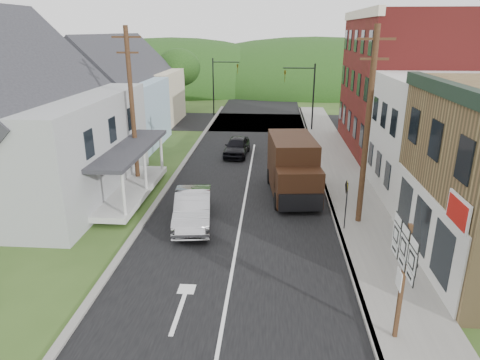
% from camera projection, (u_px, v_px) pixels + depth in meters
% --- Properties ---
extents(ground, '(120.00, 120.00, 0.00)m').
position_uv_depth(ground, '(235.00, 255.00, 17.57)').
color(ground, '#2D4719').
rests_on(ground, ground).
extents(road, '(9.00, 90.00, 0.02)m').
position_uv_depth(road, '(249.00, 177.00, 26.97)').
color(road, black).
rests_on(road, ground).
extents(cross_road, '(60.00, 9.00, 0.02)m').
position_uv_depth(cross_road, '(259.00, 122.00, 42.97)').
color(cross_road, black).
rests_on(cross_road, ground).
extents(sidewalk_right, '(2.80, 55.00, 0.15)m').
position_uv_depth(sidewalk_right, '(349.00, 189.00, 24.64)').
color(sidewalk_right, slate).
rests_on(sidewalk_right, ground).
extents(curb_right, '(0.20, 55.00, 0.15)m').
position_uv_depth(curb_right, '(325.00, 189.00, 24.74)').
color(curb_right, slate).
rests_on(curb_right, ground).
extents(curb_left, '(0.30, 55.00, 0.12)m').
position_uv_depth(curb_left, '(169.00, 185.00, 25.41)').
color(curb_left, slate).
rests_on(curb_left, ground).
extents(storefront_white, '(8.00, 7.00, 6.50)m').
position_uv_depth(storefront_white, '(458.00, 139.00, 22.73)').
color(storefront_white, silver).
rests_on(storefront_white, ground).
extents(storefront_red, '(8.00, 12.00, 10.00)m').
position_uv_depth(storefront_red, '(410.00, 85.00, 31.09)').
color(storefront_red, maroon).
rests_on(storefront_red, ground).
extents(house_gray, '(10.20, 12.24, 8.35)m').
position_uv_depth(house_gray, '(20.00, 120.00, 22.68)').
color(house_gray, '#A5A8AA').
rests_on(house_gray, ground).
extents(house_blue, '(7.14, 8.16, 7.28)m').
position_uv_depth(house_blue, '(113.00, 99.00, 33.13)').
color(house_blue, '#9BBAD3').
rests_on(house_blue, ground).
extents(house_cream, '(7.14, 8.16, 7.28)m').
position_uv_depth(house_cream, '(141.00, 85.00, 41.64)').
color(house_cream, beige).
rests_on(house_cream, ground).
extents(utility_pole_right, '(1.60, 0.26, 9.00)m').
position_uv_depth(utility_pole_right, '(367.00, 128.00, 18.91)').
color(utility_pole_right, '#472D19').
rests_on(utility_pole_right, ground).
extents(utility_pole_left, '(1.60, 0.26, 9.00)m').
position_uv_depth(utility_pole_left, '(132.00, 107.00, 24.02)').
color(utility_pole_left, '#472D19').
rests_on(utility_pole_left, ground).
extents(traffic_signal_right, '(2.87, 0.20, 6.00)m').
position_uv_depth(traffic_signal_right, '(306.00, 89.00, 38.12)').
color(traffic_signal_right, black).
rests_on(traffic_signal_right, ground).
extents(traffic_signal_left, '(2.87, 0.20, 6.00)m').
position_uv_depth(traffic_signal_left, '(220.00, 80.00, 45.33)').
color(traffic_signal_left, black).
rests_on(traffic_signal_left, ground).
extents(tree_left_c, '(5.80, 5.80, 8.41)m').
position_uv_depth(tree_left_c, '(30.00, 66.00, 35.79)').
color(tree_left_c, '#382616').
rests_on(tree_left_c, ground).
extents(tree_left_d, '(4.80, 4.80, 6.94)m').
position_uv_depth(tree_left_d, '(179.00, 68.00, 46.71)').
color(tree_left_d, '#382616').
rests_on(tree_left_d, ground).
extents(forested_ridge, '(90.00, 30.00, 16.00)m').
position_uv_depth(forested_ridge, '(265.00, 87.00, 69.31)').
color(forested_ridge, black).
rests_on(forested_ridge, ground).
extents(silver_sedan, '(2.25, 4.92, 1.56)m').
position_uv_depth(silver_sedan, '(193.00, 209.00, 20.18)').
color(silver_sedan, '#A09FA4').
rests_on(silver_sedan, ground).
extents(dark_sedan, '(1.89, 4.09, 1.36)m').
position_uv_depth(dark_sedan, '(237.00, 146.00, 31.36)').
color(dark_sedan, black).
rests_on(dark_sedan, ground).
extents(delivery_van, '(2.89, 5.92, 3.20)m').
position_uv_depth(delivery_van, '(293.00, 168.00, 23.42)').
color(delivery_van, black).
rests_on(delivery_van, ground).
extents(route_sign_cluster, '(0.18, 2.09, 3.66)m').
position_uv_depth(route_sign_cluster, '(403.00, 266.00, 11.91)').
color(route_sign_cluster, '#472D19').
rests_on(route_sign_cluster, sidewalk_right).
extents(warning_sign, '(0.10, 0.65, 2.36)m').
position_uv_depth(warning_sign, '(346.00, 198.00, 19.10)').
color(warning_sign, black).
rests_on(warning_sign, sidewalk_right).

